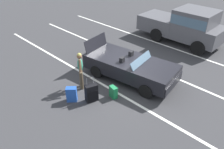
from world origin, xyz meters
name	(u,v)px	position (x,y,z in m)	size (l,w,h in m)	color
ground_plane	(130,78)	(0.00, 0.00, 0.00)	(80.00, 80.00, 0.00)	#333335
lot_line_near	(111,89)	(0.00, -1.23, 0.00)	(18.00, 0.12, 0.01)	silver
lot_line_mid	(148,66)	(0.00, 1.47, 0.00)	(18.00, 0.12, 0.01)	silver
lot_line_far	(176,49)	(0.00, 4.17, 0.00)	(18.00, 0.12, 0.01)	silver
convertible_car	(134,68)	(0.20, 0.03, 0.59)	(4.34, 2.33, 1.54)	black
suitcase_large_black	(91,93)	(-0.04, -2.29, 0.37)	(0.43, 0.55, 1.07)	black
suitcase_medium_bright	(72,94)	(-0.58, -2.84, 0.31)	(0.45, 0.45, 0.62)	#1E479E
suitcase_small_carryon	(113,92)	(0.44, -1.55, 0.25)	(0.37, 0.26, 0.50)	#19723F
traveler_person	(80,69)	(-1.01, -2.00, 0.93)	(0.53, 0.44, 1.65)	#4C3F2D
parked_pickup_truck_near	(186,25)	(-0.17, 5.27, 1.11)	(5.01, 2.10, 2.10)	#4C4C51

